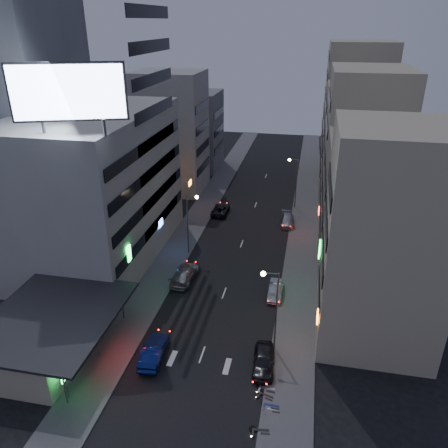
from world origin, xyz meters
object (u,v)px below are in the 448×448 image
(road_car_silver, at_px, (185,274))
(parked_car_right_near, at_px, (264,360))
(road_car_blue, at_px, (154,351))
(scooter_black_a, at_px, (270,424))
(parked_car_left, at_px, (221,209))
(person, at_px, (270,369))
(scooter_blue, at_px, (280,400))
(scooter_silver_b, at_px, (276,383))
(scooter_black_b, at_px, (275,392))
(parked_car_right_far, at_px, (288,220))
(scooter_silver_a, at_px, (280,404))
(parked_car_right_mid, at_px, (276,290))

(road_car_silver, bearing_deg, parked_car_right_near, 133.36)
(road_car_blue, relative_size, scooter_black_a, 2.63)
(parked_car_left, height_order, road_car_silver, road_car_silver)
(person, bearing_deg, scooter_blue, 78.84)
(road_car_blue, bearing_deg, scooter_silver_b, 167.76)
(scooter_black_b, bearing_deg, road_car_silver, 54.52)
(parked_car_right_far, relative_size, scooter_black_b, 2.61)
(scooter_silver_a, bearing_deg, parked_car_right_near, 20.61)
(parked_car_left, relative_size, scooter_blue, 2.70)
(parked_car_right_near, height_order, parked_car_right_far, parked_car_right_near)
(road_car_blue, height_order, scooter_black_b, road_car_blue)
(scooter_black_b, bearing_deg, scooter_silver_b, 15.45)
(parked_car_right_mid, xyz_separation_m, scooter_silver_b, (1.29, -13.52, 0.04))
(scooter_silver_a, bearing_deg, parked_car_right_far, 1.03)
(scooter_black_b, height_order, scooter_silver_b, scooter_silver_b)
(road_car_silver, bearing_deg, scooter_blue, 129.74)
(parked_car_right_near, distance_m, person, 1.25)
(road_car_silver, height_order, scooter_black_a, road_car_silver)
(scooter_black_a, relative_size, scooter_blue, 1.01)
(parked_car_left, relative_size, parked_car_right_far, 1.05)
(parked_car_right_far, bearing_deg, parked_car_left, 163.29)
(scooter_blue, bearing_deg, road_car_blue, 77.18)
(person, xyz_separation_m, scooter_silver_a, (1.10, -3.31, -0.28))
(scooter_black_a, relative_size, scooter_silver_a, 1.17)
(parked_car_right_mid, distance_m, scooter_black_a, 17.53)
(scooter_silver_a, bearing_deg, scooter_blue, 4.54)
(parked_car_left, distance_m, scooter_silver_a, 38.24)
(scooter_blue, bearing_deg, person, 22.46)
(road_car_silver, xyz_separation_m, scooter_silver_a, (12.40, -16.57, -0.21))
(parked_car_right_near, distance_m, scooter_silver_a, 4.70)
(parked_car_right_near, bearing_deg, parked_car_right_mid, 85.90)
(parked_car_right_near, bearing_deg, scooter_silver_b, -65.33)
(road_car_silver, distance_m, scooter_silver_a, 20.70)
(parked_car_right_far, relative_size, scooter_blue, 2.58)
(parked_car_right_mid, bearing_deg, road_car_blue, -128.97)
(parked_car_right_near, distance_m, parked_car_right_mid, 11.17)
(road_car_silver, relative_size, scooter_black_b, 3.10)
(scooter_blue, bearing_deg, road_car_silver, 40.06)
(road_car_silver, bearing_deg, scooter_silver_b, 131.64)
(parked_car_right_far, relative_size, person, 3.09)
(road_car_blue, distance_m, scooter_black_a, 12.17)
(road_car_silver, xyz_separation_m, person, (11.30, -13.26, 0.07))
(parked_car_right_near, bearing_deg, person, -59.77)
(scooter_black_a, distance_m, scooter_black_b, 3.06)
(person, distance_m, scooter_black_a, 5.33)
(parked_car_right_mid, distance_m, scooter_silver_b, 13.59)
(parked_car_right_mid, relative_size, scooter_blue, 2.26)
(scooter_black_b, relative_size, scooter_silver_b, 0.92)
(road_car_blue, distance_m, person, 10.36)
(scooter_black_a, xyz_separation_m, scooter_silver_a, (0.60, 1.99, -0.08))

